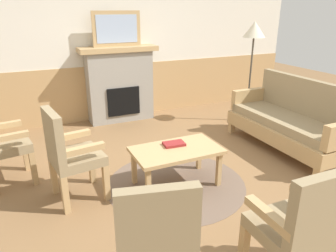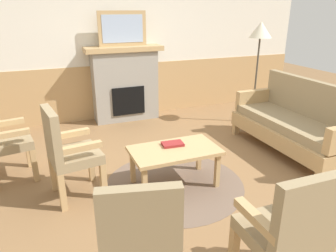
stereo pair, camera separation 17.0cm
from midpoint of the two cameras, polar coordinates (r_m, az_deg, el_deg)
name	(u,v)px [view 2 (the right image)]	position (r m, az deg, el deg)	size (l,w,h in m)	color
ground_plane	(179,180)	(3.74, 3.35, -9.69)	(14.00, 14.00, 0.00)	olive
wall_back	(120,43)	(5.71, -7.85, 14.64)	(7.20, 0.14, 2.70)	silver
fireplace	(125,83)	(5.58, -6.87, 7.69)	(1.30, 0.44, 1.28)	gray
framed_picture	(122,29)	(5.45, -7.29, 17.02)	(0.80, 0.04, 0.56)	tan
couch	(294,124)	(4.65, 22.73, 0.29)	(0.70, 1.80, 0.98)	tan
coffee_table	(175,153)	(3.48, 2.59, -4.96)	(0.96, 0.56, 0.44)	tan
round_rug	(174,184)	(3.66, 2.49, -10.38)	(1.57, 1.57, 0.01)	brown
book_on_table	(173,144)	(3.54, 2.22, -3.27)	(0.23, 0.15, 0.03)	maroon
armchair_near_fireplace	(0,137)	(3.94, -26.99, -1.73)	(0.55, 0.55, 0.98)	tan
armchair_by_window_left	(67,150)	(3.33, -16.30, -4.11)	(0.54, 0.54, 0.98)	tan
armchair_front_left	(289,229)	(2.32, 23.04, -16.76)	(0.49, 0.49, 0.98)	tan
armchair_front_center	(140,238)	(2.09, -2.58, -19.59)	(0.58, 0.58, 0.98)	tan
floor_lamp_by_couch	(260,36)	(5.48, 17.16, 15.18)	(0.36, 0.36, 1.68)	#332D28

